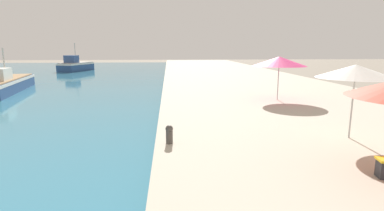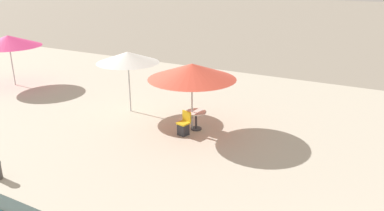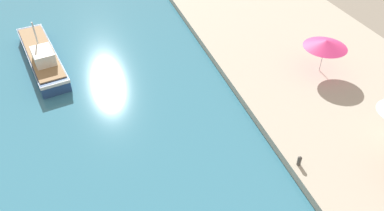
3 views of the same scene
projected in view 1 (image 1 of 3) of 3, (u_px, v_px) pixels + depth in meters
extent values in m
cube|color=#BCB29E|center=(231.00, 78.00, 36.08)|extent=(16.00, 90.00, 0.61)
cube|color=navy|center=(7.00, 86.00, 26.43)|extent=(4.06, 10.66, 1.09)
cube|color=silver|center=(6.00, 81.00, 26.35)|extent=(4.12, 10.77, 0.25)
cube|color=#99754C|center=(6.00, 79.00, 26.32)|extent=(3.73, 9.80, 0.10)
cylinder|color=#B7B2A8|center=(4.00, 63.00, 26.06)|extent=(0.12, 0.12, 2.62)
cube|color=navy|center=(76.00, 67.00, 50.00)|extent=(4.62, 7.09, 1.32)
cube|color=silver|center=(76.00, 64.00, 49.90)|extent=(4.69, 7.17, 0.25)
cube|color=#ADA89E|center=(76.00, 63.00, 49.87)|extent=(4.25, 6.52, 0.10)
cube|color=#334C7F|center=(71.00, 59.00, 48.65)|extent=(2.28, 1.96, 1.19)
cylinder|color=#B7B2A8|center=(75.00, 53.00, 49.56)|extent=(0.12, 0.12, 3.17)
cylinder|color=#B7B7B7|center=(352.00, 106.00, 10.82)|extent=(0.06, 0.06, 2.36)
cone|color=white|center=(356.00, 71.00, 10.58)|extent=(2.69, 2.69, 0.47)
cylinder|color=#B7B7B7|center=(278.00, 82.00, 18.89)|extent=(0.06, 0.06, 2.29)
cone|color=#E5387A|center=(279.00, 61.00, 18.65)|extent=(3.36, 3.36, 0.59)
cylinder|color=#4C4742|center=(169.00, 137.00, 10.36)|extent=(0.24, 0.24, 0.45)
sphere|color=#4C4742|center=(169.00, 129.00, 10.30)|extent=(0.26, 0.26, 0.26)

